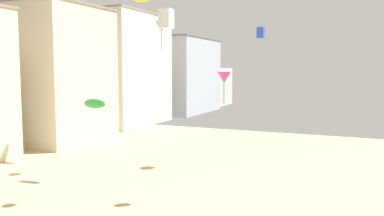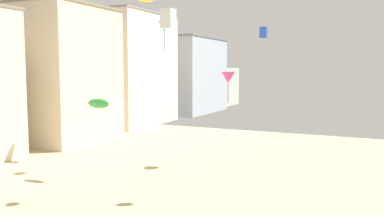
{
  "view_description": "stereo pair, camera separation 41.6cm",
  "coord_description": "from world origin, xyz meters",
  "px_view_note": "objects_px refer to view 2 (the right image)",
  "views": [
    {
      "loc": [
        12.22,
        -2.37,
        9.92
      ],
      "look_at": [
        3.79,
        16.61,
        7.91
      ],
      "focal_mm": 37.31,
      "sensor_mm": 36.0,
      "label": 1
    },
    {
      "loc": [
        12.6,
        -2.19,
        9.92
      ],
      "look_at": [
        3.79,
        16.61,
        7.91
      ],
      "focal_mm": 37.31,
      "sensor_mm": 36.0,
      "label": 2
    }
  ],
  "objects_px": {
    "kite_blue_box": "(264,33)",
    "kite_green_parafoil": "(99,103)",
    "kite_cyan_delta": "(164,27)",
    "kite_magenta_delta": "(228,78)",
    "kite_white_box": "(168,19)"
  },
  "relations": [
    {
      "from": "kite_blue_box",
      "to": "kite_magenta_delta",
      "type": "relative_size",
      "value": 0.25
    },
    {
      "from": "kite_blue_box",
      "to": "kite_white_box",
      "type": "bearing_deg",
      "value": -130.84
    },
    {
      "from": "kite_white_box",
      "to": "kite_cyan_delta",
      "type": "xyz_separation_m",
      "value": [
        -1.88,
        2.85,
        -0.18
      ]
    },
    {
      "from": "kite_white_box",
      "to": "kite_blue_box",
      "type": "height_order",
      "value": "kite_white_box"
    },
    {
      "from": "kite_magenta_delta",
      "to": "kite_white_box",
      "type": "bearing_deg",
      "value": -86.41
    },
    {
      "from": "kite_blue_box",
      "to": "kite_magenta_delta",
      "type": "xyz_separation_m",
      "value": [
        -6.02,
        8.73,
        -3.65
      ]
    },
    {
      "from": "kite_blue_box",
      "to": "kite_green_parafoil",
      "type": "relative_size",
      "value": 0.36
    },
    {
      "from": "kite_green_parafoil",
      "to": "kite_magenta_delta",
      "type": "distance_m",
      "value": 13.54
    },
    {
      "from": "kite_green_parafoil",
      "to": "kite_magenta_delta",
      "type": "xyz_separation_m",
      "value": [
        8.78,
        10.05,
        2.23
      ]
    },
    {
      "from": "kite_blue_box",
      "to": "kite_green_parafoil",
      "type": "height_order",
      "value": "kite_blue_box"
    },
    {
      "from": "kite_blue_box",
      "to": "kite_magenta_delta",
      "type": "distance_m",
      "value": 11.21
    },
    {
      "from": "kite_white_box",
      "to": "kite_blue_box",
      "type": "relative_size",
      "value": 1.57
    },
    {
      "from": "kite_white_box",
      "to": "kite_magenta_delta",
      "type": "bearing_deg",
      "value": 93.59
    },
    {
      "from": "kite_green_parafoil",
      "to": "kite_cyan_delta",
      "type": "relative_size",
      "value": 1.07
    },
    {
      "from": "kite_cyan_delta",
      "to": "kite_green_parafoil",
      "type": "bearing_deg",
      "value": 167.53
    }
  ]
}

